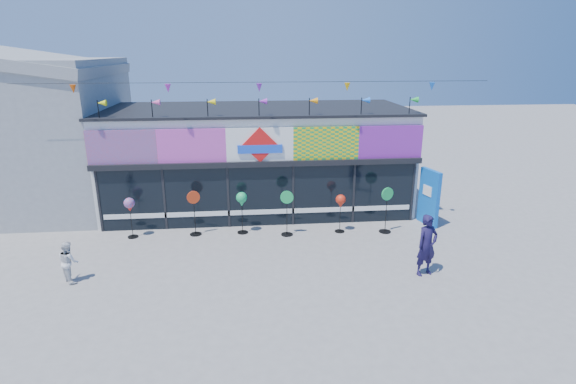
{
  "coord_description": "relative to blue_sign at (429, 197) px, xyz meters",
  "views": [
    {
      "loc": [
        -0.54,
        -12.4,
        6.3
      ],
      "look_at": [
        0.87,
        2.0,
        1.74
      ],
      "focal_mm": 28.0,
      "sensor_mm": 36.0,
      "label": 1
    }
  ],
  "objects": [
    {
      "name": "spinner_4",
      "position": [
        -3.45,
        -0.42,
        0.06
      ],
      "size": [
        0.36,
        0.36,
        1.42
      ],
      "color": "black",
      "rests_on": "ground"
    },
    {
      "name": "spinner_2",
      "position": [
        -6.97,
        -0.18,
        0.16
      ],
      "size": [
        0.39,
        0.39,
        1.54
      ],
      "color": "black",
      "rests_on": "ground"
    },
    {
      "name": "spinner_3",
      "position": [
        -5.4,
        -0.53,
        -0.2
      ],
      "size": [
        0.46,
        0.42,
        1.65
      ],
      "color": "black",
      "rests_on": "ground"
    },
    {
      "name": "blue_sign",
      "position": [
        0.0,
        0.0,
        0.0
      ],
      "size": [
        0.42,
        1.07,
        2.13
      ],
      "rotation": [
        0.0,
        0.0,
        0.26
      ],
      "color": "blue",
      "rests_on": "ground"
    },
    {
      "name": "adult_man",
      "position": [
        -1.64,
        -3.87,
        -0.15
      ],
      "size": [
        0.77,
        0.62,
        1.84
      ],
      "primitive_type": "imported",
      "rotation": [
        0.0,
        0.0,
        0.31
      ],
      "color": "#181239",
      "rests_on": "ground"
    },
    {
      "name": "spinner_5",
      "position": [
        -1.82,
        -0.61,
        -0.17
      ],
      "size": [
        0.46,
        0.43,
        1.69
      ],
      "color": "black",
      "rests_on": "ground"
    },
    {
      "name": "ground",
      "position": [
        -6.27,
        -2.94,
        -1.07
      ],
      "size": [
        80.0,
        80.0,
        0.0
      ],
      "primitive_type": "plane",
      "color": "slate",
      "rests_on": "ground"
    },
    {
      "name": "spinner_1",
      "position": [
        -8.65,
        -0.19,
        -0.2
      ],
      "size": [
        0.45,
        0.42,
        1.64
      ],
      "color": "black",
      "rests_on": "ground"
    },
    {
      "name": "child",
      "position": [
        -11.86,
        -3.29,
        -0.46
      ],
      "size": [
        0.64,
        0.67,
        1.22
      ],
      "primitive_type": "imported",
      "rotation": [
        0.0,
        0.0,
        2.26
      ],
      "color": "silver",
      "rests_on": "ground"
    },
    {
      "name": "kite_shop",
      "position": [
        -6.27,
        3.0,
        0.98
      ],
      "size": [
        16.0,
        5.7,
        5.31
      ],
      "color": "white",
      "rests_on": "ground"
    },
    {
      "name": "neighbour_building",
      "position": [
        -16.27,
        4.06,
        2.13
      ],
      "size": [
        8.18,
        7.2,
        6.87
      ],
      "color": "#959899",
      "rests_on": "ground"
    },
    {
      "name": "spinner_0",
      "position": [
        -10.84,
        -0.21,
        0.1
      ],
      "size": [
        0.37,
        0.37,
        1.46
      ],
      "color": "black",
      "rests_on": "ground"
    }
  ]
}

